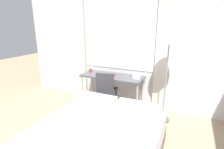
% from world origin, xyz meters
% --- Properties ---
extents(wall_back_with_window, '(5.70, 0.13, 2.70)m').
position_xyz_m(wall_back_with_window, '(-0.04, 3.04, 1.35)').
color(wall_back_with_window, silver).
rests_on(wall_back_with_window, ground_plane).
extents(desk, '(1.39, 0.53, 0.76)m').
position_xyz_m(desk, '(-0.33, 2.69, 0.70)').
color(desk, '#4C4C51').
rests_on(desk, ground_plane).
extents(desk_chair, '(0.47, 0.47, 0.90)m').
position_xyz_m(desk_chair, '(-0.36, 2.46, 0.52)').
color(desk_chair, '#333338').
rests_on(desk_chair, ground_plane).
extents(bed, '(1.64, 2.00, 0.65)m').
position_xyz_m(bed, '(0.17, 0.97, 0.27)').
color(bed, slate).
rests_on(bed, ground_plane).
extents(standing_lamp, '(0.40, 0.40, 1.80)m').
position_xyz_m(standing_lamp, '(0.84, 2.58, 1.56)').
color(standing_lamp, '#4C4C51').
rests_on(standing_lamp, ground_plane).
extents(telephone, '(0.18, 0.17, 0.09)m').
position_xyz_m(telephone, '(0.24, 2.72, 0.80)').
color(telephone, silver).
rests_on(telephone, desk).
extents(book, '(0.32, 0.24, 0.02)m').
position_xyz_m(book, '(-0.40, 2.64, 0.77)').
color(book, maroon).
rests_on(book, desk).
extents(mug, '(0.08, 0.08, 0.08)m').
position_xyz_m(mug, '(-0.91, 2.73, 0.80)').
color(mug, '#993F33').
rests_on(mug, desk).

